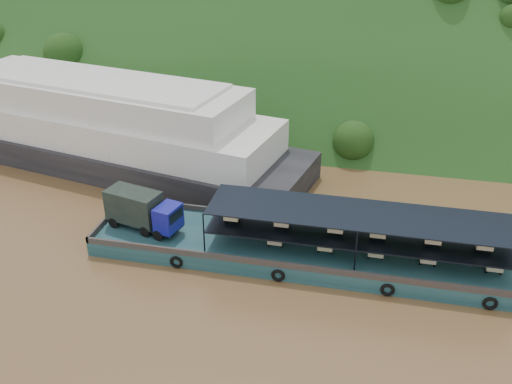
# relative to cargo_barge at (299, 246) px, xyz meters

# --- Properties ---
(ground) EXTENTS (160.00, 160.00, 0.00)m
(ground) POSITION_rel_cargo_barge_xyz_m (-2.43, 1.26, -1.10)
(ground) COLOR brown
(ground) RESTS_ON ground
(hillside) EXTENTS (140.00, 39.60, 39.60)m
(hillside) POSITION_rel_cargo_barge_xyz_m (-2.43, 37.26, -1.10)
(hillside) COLOR #153312
(hillside) RESTS_ON ground
(cargo_barge) EXTENTS (35.00, 7.18, 4.54)m
(cargo_barge) POSITION_rel_cargo_barge_xyz_m (0.00, 0.00, 0.00)
(cargo_barge) COLOR #123640
(cargo_barge) RESTS_ON ground
(passenger_ferry) EXTENTS (46.37, 20.01, 9.12)m
(passenger_ferry) POSITION_rel_cargo_barge_xyz_m (-23.24, 13.94, 2.85)
(passenger_ferry) COLOR black
(passenger_ferry) RESTS_ON ground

